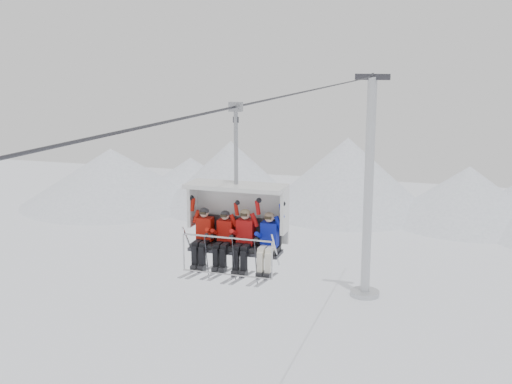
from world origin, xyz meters
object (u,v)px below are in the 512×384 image
(skier_center_left, at_px, (224,238))
(skier_far_right, at_px, (268,241))
(skier_far_left, at_px, (203,235))
(skier_center_right, at_px, (244,238))
(lift_tower_right, at_px, (368,204))
(chairlift_carrier, at_px, (238,215))

(skier_center_left, bearing_deg, skier_far_right, 0.29)
(skier_far_left, height_order, skier_center_left, skier_far_left)
(skier_center_left, height_order, skier_center_right, skier_center_right)
(skier_far_right, bearing_deg, skier_far_left, -179.95)
(skier_far_right, bearing_deg, lift_tower_right, 92.06)
(chairlift_carrier, relative_size, skier_far_right, 2.36)
(skier_far_left, bearing_deg, skier_center_right, 0.30)
(lift_tower_right, height_order, skier_far_left, lift_tower_right)
(skier_far_left, height_order, skier_far_right, skier_far_right)
(lift_tower_right, relative_size, skier_center_left, 7.99)
(lift_tower_right, xyz_separation_m, chairlift_carrier, (0.00, -23.42, 4.90))
(lift_tower_right, relative_size, skier_far_right, 7.99)
(lift_tower_right, xyz_separation_m, skier_center_left, (-0.25, -23.73, 4.40))
(skier_center_left, bearing_deg, skier_center_right, 1.09)
(skier_far_right, bearing_deg, skier_center_right, 179.61)
(chairlift_carrier, relative_size, skier_center_left, 2.36)
(chairlift_carrier, distance_m, skier_far_left, 0.98)
(skier_far_left, bearing_deg, skier_center_left, -0.45)
(chairlift_carrier, xyz_separation_m, skier_far_left, (-0.79, -0.31, -0.49))
(lift_tower_right, bearing_deg, skier_far_left, -91.91)
(lift_tower_right, height_order, skier_far_right, lift_tower_right)
(chairlift_carrier, xyz_separation_m, skier_center_left, (-0.25, -0.31, -0.50))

